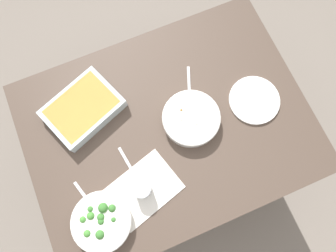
% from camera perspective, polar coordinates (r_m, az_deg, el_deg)
% --- Properties ---
extents(ground_plane, '(6.00, 6.00, 0.00)m').
position_cam_1_polar(ground_plane, '(2.00, 0.00, -5.28)').
color(ground_plane, slate).
extents(dining_table, '(1.20, 0.90, 0.74)m').
position_cam_1_polar(dining_table, '(1.36, 0.00, -0.94)').
color(dining_table, '#4C3D33').
rests_on(dining_table, ground_plane).
extents(placemat, '(0.32, 0.27, 0.00)m').
position_cam_1_polar(placemat, '(1.23, -4.76, -11.95)').
color(placemat, silver).
rests_on(placemat, dining_table).
extents(stew_bowl, '(0.24, 0.24, 0.06)m').
position_cam_1_polar(stew_bowl, '(1.25, 4.40, 1.38)').
color(stew_bowl, silver).
rests_on(stew_bowl, dining_table).
extents(broccoli_bowl, '(0.23, 0.23, 0.07)m').
position_cam_1_polar(broccoli_bowl, '(1.23, -12.50, -17.31)').
color(broccoli_bowl, silver).
rests_on(broccoli_bowl, dining_table).
extents(baking_dish, '(0.36, 0.31, 0.06)m').
position_cam_1_polar(baking_dish, '(1.31, -15.89, 3.22)').
color(baking_dish, silver).
rests_on(baking_dish, dining_table).
extents(drink_cup, '(0.07, 0.07, 0.08)m').
position_cam_1_polar(drink_cup, '(1.20, -4.90, -11.87)').
color(drink_cup, '#B2BCC6').
rests_on(drink_cup, dining_table).
extents(side_plate, '(0.22, 0.22, 0.01)m').
position_cam_1_polar(side_plate, '(1.35, 16.09, 4.75)').
color(side_plate, white).
rests_on(side_plate, dining_table).
extents(spoon_by_stew, '(0.08, 0.17, 0.01)m').
position_cam_1_polar(spoon_by_stew, '(1.32, 4.07, 6.77)').
color(spoon_by_stew, silver).
rests_on(spoon_by_stew, dining_table).
extents(spoon_by_broccoli, '(0.07, 0.17, 0.01)m').
position_cam_1_polar(spoon_by_broccoli, '(1.26, -14.45, -14.29)').
color(spoon_by_broccoli, silver).
rests_on(spoon_by_broccoli, dining_table).
extents(spoon_spare, '(0.04, 0.18, 0.01)m').
position_cam_1_polar(spoon_spare, '(1.24, -6.77, -8.51)').
color(spoon_spare, silver).
rests_on(spoon_spare, dining_table).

